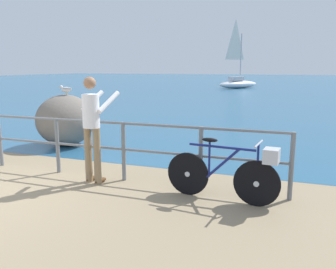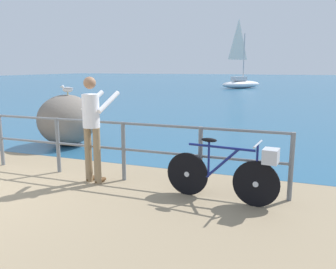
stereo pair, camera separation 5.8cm
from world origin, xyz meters
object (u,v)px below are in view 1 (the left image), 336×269
at_px(person_at_railing, 92,125).
at_px(seagull, 66,89).
at_px(breakwater_boulder_main, 66,120).
at_px(bicycle, 231,171).
at_px(sailboat, 238,81).

distance_m(person_at_railing, seagull, 3.13).
relative_size(person_at_railing, breakwater_boulder_main, 1.23).
distance_m(bicycle, seagull, 5.12).
xyz_separation_m(bicycle, breakwater_boulder_main, (-4.53, 2.37, 0.17)).
height_order(bicycle, sailboat, sailboat).
xyz_separation_m(seagull, sailboat, (0.32, 25.52, -0.69)).
bearing_deg(breakwater_boulder_main, person_at_railing, -46.00).
xyz_separation_m(person_at_railing, sailboat, (-1.81, 27.79, -0.28)).
height_order(bicycle, breakwater_boulder_main, breakwater_boulder_main).
bearing_deg(breakwater_boulder_main, bicycle, -27.62).
distance_m(bicycle, sailboat, 28.18).
height_order(breakwater_boulder_main, seagull, seagull).
bearing_deg(bicycle, person_at_railing, -176.02).
bearing_deg(seagull, bicycle, 137.86).
bearing_deg(person_at_railing, seagull, 54.84).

